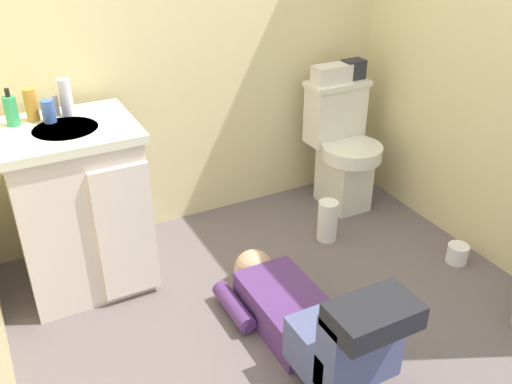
{
  "coord_description": "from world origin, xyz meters",
  "views": [
    {
      "loc": [
        -1.05,
        -1.78,
        1.75
      ],
      "look_at": [
        0.04,
        0.3,
        0.45
      ],
      "focal_mm": 39.34,
      "sensor_mm": 36.0,
      "label": 1
    }
  ],
  "objects_px": {
    "person_plumber": "(310,319)",
    "toilet_paper_roll": "(457,254)",
    "toilet": "(342,148)",
    "vanity_cabinet": "(79,207)",
    "bottle_blue": "(48,111)",
    "toiletry_bag": "(353,69)",
    "tissue_box": "(332,74)",
    "faucet": "(56,106)",
    "bottle_clear": "(66,97)",
    "bottle_amber": "(31,105)",
    "soap_dispenser": "(11,110)",
    "paper_towel_roll": "(328,221)"
  },
  "relations": [
    {
      "from": "toilet_paper_roll",
      "to": "toiletry_bag",
      "type": "bearing_deg",
      "value": 94.97
    },
    {
      "from": "bottle_amber",
      "to": "toilet_paper_roll",
      "type": "relative_size",
      "value": 1.32
    },
    {
      "from": "toiletry_bag",
      "to": "bottle_amber",
      "type": "height_order",
      "value": "bottle_amber"
    },
    {
      "from": "faucet",
      "to": "person_plumber",
      "type": "relative_size",
      "value": 0.09
    },
    {
      "from": "faucet",
      "to": "paper_towel_roll",
      "type": "xyz_separation_m",
      "value": [
        1.25,
        -0.39,
        -0.75
      ]
    },
    {
      "from": "faucet",
      "to": "toiletry_bag",
      "type": "bearing_deg",
      "value": 0.61
    },
    {
      "from": "person_plumber",
      "to": "toilet",
      "type": "bearing_deg",
      "value": 49.6
    },
    {
      "from": "tissue_box",
      "to": "bottle_amber",
      "type": "xyz_separation_m",
      "value": [
        -1.61,
        -0.02,
        0.09
      ]
    },
    {
      "from": "soap_dispenser",
      "to": "bottle_amber",
      "type": "height_order",
      "value": "soap_dispenser"
    },
    {
      "from": "faucet",
      "to": "bottle_amber",
      "type": "bearing_deg",
      "value": 179.76
    },
    {
      "from": "toiletry_bag",
      "to": "faucet",
      "type": "bearing_deg",
      "value": -179.39
    },
    {
      "from": "toilet",
      "to": "faucet",
      "type": "relative_size",
      "value": 7.5
    },
    {
      "from": "paper_towel_roll",
      "to": "toilet_paper_roll",
      "type": "xyz_separation_m",
      "value": [
        0.48,
        -0.5,
        -0.07
      ]
    },
    {
      "from": "vanity_cabinet",
      "to": "bottle_amber",
      "type": "relative_size",
      "value": 5.64
    },
    {
      "from": "bottle_amber",
      "to": "bottle_clear",
      "type": "bearing_deg",
      "value": -1.53
    },
    {
      "from": "bottle_amber",
      "to": "toiletry_bag",
      "type": "bearing_deg",
      "value": 0.56
    },
    {
      "from": "tissue_box",
      "to": "paper_towel_roll",
      "type": "height_order",
      "value": "tissue_box"
    },
    {
      "from": "person_plumber",
      "to": "tissue_box",
      "type": "height_order",
      "value": "tissue_box"
    },
    {
      "from": "faucet",
      "to": "tissue_box",
      "type": "bearing_deg",
      "value": 0.67
    },
    {
      "from": "toilet_paper_roll",
      "to": "tissue_box",
      "type": "bearing_deg",
      "value": 104.14
    },
    {
      "from": "faucet",
      "to": "bottle_blue",
      "type": "relative_size",
      "value": 1.0
    },
    {
      "from": "paper_towel_roll",
      "to": "bottle_clear",
      "type": "bearing_deg",
      "value": 162.16
    },
    {
      "from": "faucet",
      "to": "bottle_amber",
      "type": "distance_m",
      "value": 0.11
    },
    {
      "from": "soap_dispenser",
      "to": "toilet_paper_roll",
      "type": "xyz_separation_m",
      "value": [
        1.93,
        -0.87,
        -0.84
      ]
    },
    {
      "from": "tissue_box",
      "to": "toiletry_bag",
      "type": "bearing_deg",
      "value": 0.0
    },
    {
      "from": "person_plumber",
      "to": "tissue_box",
      "type": "distance_m",
      "value": 1.5
    },
    {
      "from": "soap_dispenser",
      "to": "bottle_amber",
      "type": "bearing_deg",
      "value": 13.24
    },
    {
      "from": "tissue_box",
      "to": "paper_towel_roll",
      "type": "distance_m",
      "value": 0.84
    },
    {
      "from": "toiletry_bag",
      "to": "soap_dispenser",
      "type": "xyz_separation_m",
      "value": [
        -1.85,
        -0.04,
        0.08
      ]
    },
    {
      "from": "tissue_box",
      "to": "bottle_blue",
      "type": "distance_m",
      "value": 1.56
    },
    {
      "from": "vanity_cabinet",
      "to": "bottle_blue",
      "type": "relative_size",
      "value": 8.17
    },
    {
      "from": "toilet",
      "to": "bottle_clear",
      "type": "distance_m",
      "value": 1.6
    },
    {
      "from": "bottle_blue",
      "to": "tissue_box",
      "type": "bearing_deg",
      "value": 2.7
    },
    {
      "from": "toilet",
      "to": "vanity_cabinet",
      "type": "distance_m",
      "value": 1.55
    },
    {
      "from": "person_plumber",
      "to": "bottle_clear",
      "type": "height_order",
      "value": "bottle_clear"
    },
    {
      "from": "person_plumber",
      "to": "toilet_paper_roll",
      "type": "distance_m",
      "value": 1.06
    },
    {
      "from": "tissue_box",
      "to": "bottle_clear",
      "type": "height_order",
      "value": "bottle_clear"
    },
    {
      "from": "bottle_clear",
      "to": "toilet_paper_roll",
      "type": "height_order",
      "value": "bottle_clear"
    },
    {
      "from": "toilet_paper_roll",
      "to": "toilet",
      "type": "bearing_deg",
      "value": 102.67
    },
    {
      "from": "soap_dispenser",
      "to": "toilet_paper_roll",
      "type": "distance_m",
      "value": 2.28
    },
    {
      "from": "bottle_blue",
      "to": "person_plumber",
      "type": "bearing_deg",
      "value": -53.92
    },
    {
      "from": "faucet",
      "to": "toiletry_bag",
      "type": "xyz_separation_m",
      "value": [
        1.66,
        0.02,
        -0.06
      ]
    },
    {
      "from": "vanity_cabinet",
      "to": "bottle_blue",
      "type": "xyz_separation_m",
      "value": [
        -0.05,
        0.09,
        0.45
      ]
    },
    {
      "from": "person_plumber",
      "to": "paper_towel_roll",
      "type": "relative_size",
      "value": 4.55
    },
    {
      "from": "tissue_box",
      "to": "vanity_cabinet",
      "type": "bearing_deg",
      "value": -173.8
    },
    {
      "from": "bottle_blue",
      "to": "faucet",
      "type": "bearing_deg",
      "value": 52.02
    },
    {
      "from": "toilet_paper_roll",
      "to": "paper_towel_roll",
      "type": "bearing_deg",
      "value": 134.14
    },
    {
      "from": "person_plumber",
      "to": "soap_dispenser",
      "type": "relative_size",
      "value": 6.42
    },
    {
      "from": "soap_dispenser",
      "to": "bottle_blue",
      "type": "height_order",
      "value": "soap_dispenser"
    },
    {
      "from": "soap_dispenser",
      "to": "bottle_clear",
      "type": "bearing_deg",
      "value": 3.98
    }
  ]
}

